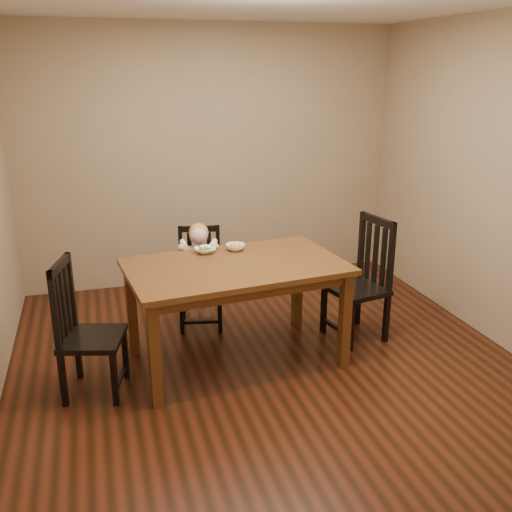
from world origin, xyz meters
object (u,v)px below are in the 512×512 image
object	(u,v)px
chair_left	(85,331)
toddler	(200,267)
chair_right	(361,281)
chair_child	(200,280)
bowl_peas	(205,250)
dining_table	(235,275)
bowl_veg	(235,247)

from	to	relation	value
chair_left	toddler	size ratio (longest dim) A/B	1.92
chair_right	chair_child	bearing A→B (deg)	52.50
chair_child	chair_right	size ratio (longest dim) A/B	0.85
chair_child	toddler	distance (m)	0.15
bowl_peas	chair_right	bearing A→B (deg)	-9.19
chair_child	bowl_peas	size ratio (longest dim) A/B	5.33
chair_right	toddler	distance (m)	1.43
dining_table	chair_right	bearing A→B (deg)	6.12
dining_table	bowl_peas	distance (m)	0.39
bowl_peas	bowl_veg	distance (m)	0.26
toddler	bowl_peas	xyz separation A→B (m)	(-0.02, -0.38, 0.27)
dining_table	toddler	xyz separation A→B (m)	(-0.15, 0.71, -0.16)
toddler	bowl_veg	distance (m)	0.52
dining_table	chair_child	xyz separation A→B (m)	(-0.14, 0.76, -0.29)
dining_table	bowl_peas	world-z (taller)	bowl_peas
dining_table	toddler	bearing A→B (deg)	101.82
chair_left	chair_right	xyz separation A→B (m)	(2.30, 0.29, 0.03)
chair_left	chair_child	bearing A→B (deg)	147.67
bowl_peas	bowl_veg	world-z (taller)	bowl_veg
toddler	bowl_veg	world-z (taller)	bowl_veg
dining_table	bowl_peas	xyz separation A→B (m)	(-0.17, 0.34, 0.12)
dining_table	chair_left	size ratio (longest dim) A/B	1.73
chair_child	chair_left	xyz separation A→B (m)	(-1.01, -0.92, 0.05)
chair_right	bowl_peas	xyz separation A→B (m)	(-1.32, 0.21, 0.33)
bowl_peas	bowl_veg	size ratio (longest dim) A/B	1.06
chair_left	bowl_peas	xyz separation A→B (m)	(0.98, 0.50, 0.36)
dining_table	chair_child	bearing A→B (deg)	100.48
dining_table	chair_left	xyz separation A→B (m)	(-1.15, -0.16, -0.25)
chair_left	chair_right	size ratio (longest dim) A/B	0.95
chair_right	bowl_peas	world-z (taller)	chair_right
chair_right	bowl_peas	distance (m)	1.38
dining_table	chair_child	distance (m)	0.82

